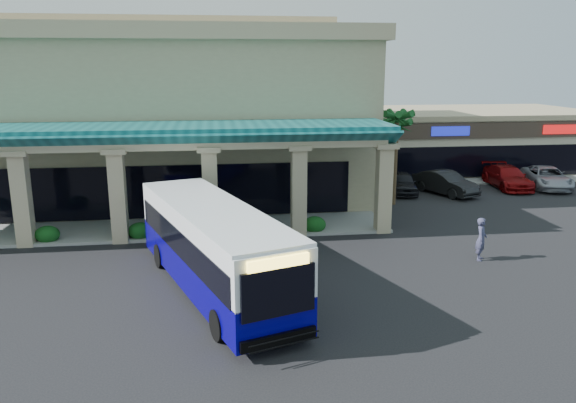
{
  "coord_description": "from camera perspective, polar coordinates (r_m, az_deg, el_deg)",
  "views": [
    {
      "loc": [
        -2.74,
        -22.55,
        8.64
      ],
      "look_at": [
        0.74,
        3.67,
        2.2
      ],
      "focal_mm": 35.0,
      "sensor_mm": 36.0,
      "label": 1
    }
  ],
  "objects": [
    {
      "name": "car_white",
      "position": [
        39.93,
        15.69,
        1.84
      ],
      "size": [
        3.53,
        5.07,
        1.59
      ],
      "primitive_type": "imported",
      "rotation": [
        0.0,
        0.0,
        0.43
      ],
      "color": "black",
      "rests_on": "ground"
    },
    {
      "name": "transit_bus",
      "position": [
        22.01,
        -7.56,
        -4.84
      ],
      "size": [
        6.63,
        12.4,
        3.39
      ],
      "primitive_type": null,
      "rotation": [
        0.0,
        0.0,
        0.33
      ],
      "color": "#060077",
      "rests_on": "ground"
    },
    {
      "name": "car_gray",
      "position": [
        44.64,
        24.79,
        2.24
      ],
      "size": [
        3.69,
        5.85,
        1.51
      ],
      "primitive_type": "imported",
      "rotation": [
        0.0,
        0.0,
        -0.23
      ],
      "color": "#9FA2AD",
      "rests_on": "ground"
    },
    {
      "name": "strip_mall",
      "position": [
        51.33,
        16.42,
        6.21
      ],
      "size": [
        22.5,
        12.5,
        4.9
      ],
      "primitive_type": null,
      "color": "beige",
      "rests_on": "ground"
    },
    {
      "name": "palm_1",
      "position": [
        38.97,
        10.87,
        4.97
      ],
      "size": [
        2.4,
        2.4,
        5.8
      ],
      "primitive_type": null,
      "color": "#13481B",
      "rests_on": "ground"
    },
    {
      "name": "palm_0",
      "position": [
        35.78,
        10.87,
        4.86
      ],
      "size": [
        2.4,
        2.4,
        6.6
      ],
      "primitive_type": null,
      "color": "#13481B",
      "rests_on": "ground"
    },
    {
      "name": "broadleaf_tree",
      "position": [
        43.24,
        6.24,
        5.32
      ],
      "size": [
        2.6,
        2.6,
        4.81
      ],
      "primitive_type": null,
      "color": "#0F4313",
      "rests_on": "ground"
    },
    {
      "name": "arcade",
      "position": [
        30.37,
        -17.41,
        2.06
      ],
      "size": [
        30.0,
        6.2,
        5.7
      ],
      "primitive_type": null,
      "color": "#0E5459",
      "rests_on": "ground"
    },
    {
      "name": "car_silver",
      "position": [
        39.6,
        11.52,
        1.88
      ],
      "size": [
        2.39,
        4.49,
        1.45
      ],
      "primitive_type": "imported",
      "rotation": [
        0.0,
        0.0,
        -0.16
      ],
      "color": "black",
      "rests_on": "ground"
    },
    {
      "name": "pedestrian",
      "position": [
        26.9,
        19.04,
        -3.62
      ],
      "size": [
        0.77,
        0.86,
        1.97
      ],
      "primitive_type": "imported",
      "rotation": [
        0.0,
        0.0,
        1.03
      ],
      "color": "#3A3B59",
      "rests_on": "ground"
    },
    {
      "name": "ground",
      "position": [
        24.3,
        -0.6,
        -7.14
      ],
      "size": [
        110.0,
        110.0,
        0.0
      ],
      "primitive_type": "plane",
      "color": "black"
    },
    {
      "name": "main_building",
      "position": [
        39.02,
        -15.48,
        8.84
      ],
      "size": [
        30.8,
        14.8,
        11.35
      ],
      "primitive_type": null,
      "color": "tan",
      "rests_on": "ground"
    },
    {
      "name": "car_red",
      "position": [
        43.48,
        21.38,
        2.32
      ],
      "size": [
        2.61,
        5.53,
        1.56
      ],
      "primitive_type": "imported",
      "rotation": [
        0.0,
        0.0,
        -0.08
      ],
      "color": "maroon",
      "rests_on": "ground"
    }
  ]
}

